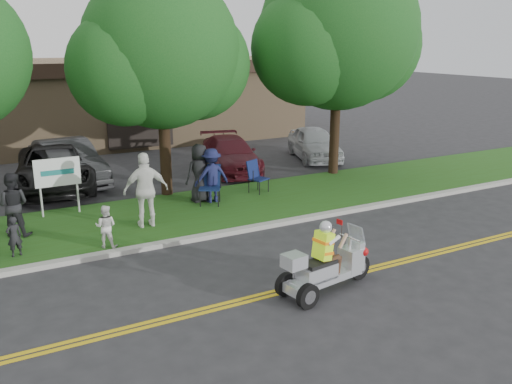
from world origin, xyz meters
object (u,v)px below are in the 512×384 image
parked_car_left (68,163)px  parked_car_mid (55,167)px  spectator_adult_mid (13,205)px  parked_car_far_right (314,143)px  parked_car_right (230,154)px  lawn_chair_b (256,174)px  lawn_chair_a (210,182)px  spectator_adult_right (146,190)px  trike_scooter (325,267)px

parked_car_left → parked_car_mid: parked_car_left is taller
spectator_adult_mid → parked_car_far_right: spectator_adult_mid is taller
parked_car_mid → parked_car_right: bearing=4.4°
parked_car_far_right → parked_car_mid: bearing=-163.2°
lawn_chair_b → parked_car_mid: (-5.67, 3.97, 0.05)m
lawn_chair_a → spectator_adult_mid: size_ratio=0.72×
parked_car_mid → parked_car_right: size_ratio=1.21×
spectator_adult_mid → spectator_adult_right: bearing=-170.4°
spectator_adult_mid → parked_car_mid: (1.72, 4.71, -0.19)m
trike_scooter → parked_car_right: trike_scooter is taller
spectator_adult_right → lawn_chair_a: bearing=-148.0°
spectator_adult_right → parked_car_right: size_ratio=0.45×
lawn_chair_a → parked_car_right: 4.75m
spectator_adult_right → parked_car_mid: size_ratio=0.38×
parked_car_left → parked_car_mid: size_ratio=0.88×
lawn_chair_a → spectator_adult_mid: 5.55m
parked_car_mid → trike_scooter: bearing=-63.7°
lawn_chair_a → parked_car_far_right: (6.67, 4.17, -0.08)m
lawn_chair_b → parked_car_far_right: (4.83, 3.69, -0.00)m
parked_car_right → parked_car_far_right: parked_car_far_right is taller
lawn_chair_b → spectator_adult_mid: 7.43m
spectator_adult_mid → spectator_adult_right: (3.19, -0.90, 0.18)m
lawn_chair_a → spectator_adult_mid: bearing=-148.0°
trike_scooter → spectator_adult_right: bearing=101.8°
spectator_adult_right → parked_car_right: bearing=-128.1°
parked_car_left → parked_car_far_right: bearing=-10.1°
lawn_chair_a → parked_car_left: parked_car_left is taller
trike_scooter → parked_car_right: bearing=65.5°
trike_scooter → parked_car_far_right: bearing=47.8°
trike_scooter → parked_car_mid: 11.49m
trike_scooter → parked_car_mid: bearing=98.8°
spectator_adult_mid → parked_car_right: size_ratio=0.37×
trike_scooter → spectator_adult_mid: (-5.20, 6.23, 0.40)m
parked_car_right → parked_car_far_right: (4.08, 0.19, 0.05)m
trike_scooter → lawn_chair_a: bearing=78.2°
lawn_chair_b → spectator_adult_right: spectator_adult_right is taller
trike_scooter → parked_car_mid: trike_scooter is taller
trike_scooter → parked_car_left: 11.75m
lawn_chair_a → spectator_adult_right: (-2.35, -1.16, 0.34)m
lawn_chair_a → parked_car_left: size_ratio=0.25×
parked_car_left → parked_car_right: (5.92, -0.89, -0.13)m
lawn_chair_a → spectator_adult_right: size_ratio=0.59×
parked_car_far_right → spectator_adult_mid: bearing=-141.8°
trike_scooter → parked_car_mid: (-3.49, 10.94, 0.21)m
parked_car_mid → parked_car_far_right: 10.50m
spectator_adult_right → lawn_chair_b: bearing=-152.8°
spectator_adult_mid → spectator_adult_right: 3.32m
parked_car_right → parked_car_far_right: bearing=15.1°
lawn_chair_a → parked_car_left: bearing=153.6°
parked_car_right → parked_car_far_right: size_ratio=1.10×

